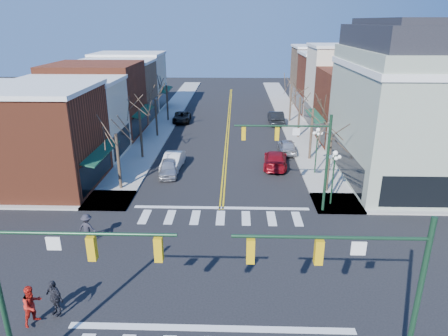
# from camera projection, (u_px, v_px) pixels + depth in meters

# --- Properties ---
(ground) EXTENTS (160.00, 160.00, 0.00)m
(ground) POSITION_uv_depth(u_px,v_px,m) (216.00, 269.00, 22.38)
(ground) COLOR black
(ground) RESTS_ON ground
(sidewalk_left) EXTENTS (3.50, 70.00, 0.15)m
(sidewalk_left) POSITION_uv_depth(u_px,v_px,m) (141.00, 154.00, 41.35)
(sidewalk_left) COLOR #9E9B93
(sidewalk_left) RESTS_ON ground
(sidewalk_right) EXTENTS (3.50, 70.00, 0.15)m
(sidewalk_right) POSITION_uv_depth(u_px,v_px,m) (311.00, 156.00, 40.85)
(sidewalk_right) COLOR #9E9B93
(sidewalk_right) RESTS_ON ground
(bldg_left_brick_a) EXTENTS (10.00, 8.50, 8.00)m
(bldg_left_brick_a) POSITION_uv_depth(u_px,v_px,m) (33.00, 140.00, 32.44)
(bldg_left_brick_a) COLOR maroon
(bldg_left_brick_a) RESTS_ON ground
(bldg_left_stucco_a) EXTENTS (10.00, 7.00, 7.50)m
(bldg_left_stucco_a) POSITION_uv_depth(u_px,v_px,m) (71.00, 120.00, 39.80)
(bldg_left_stucco_a) COLOR beige
(bldg_left_stucco_a) RESTS_ON ground
(bldg_left_brick_b) EXTENTS (10.00, 9.00, 8.50)m
(bldg_left_brick_b) POSITION_uv_depth(u_px,v_px,m) (96.00, 100.00, 47.12)
(bldg_left_brick_b) COLOR maroon
(bldg_left_brick_b) RESTS_ON ground
(bldg_left_tan) EXTENTS (10.00, 7.50, 7.80)m
(bldg_left_tan) POSITION_uv_depth(u_px,v_px,m) (117.00, 92.00, 54.98)
(bldg_left_tan) COLOR #87674A
(bldg_left_tan) RESTS_ON ground
(bldg_left_stucco_b) EXTENTS (10.00, 8.00, 8.20)m
(bldg_left_stucco_b) POSITION_uv_depth(u_px,v_px,m) (130.00, 82.00, 62.17)
(bldg_left_stucco_b) COLOR beige
(bldg_left_stucco_b) RESTS_ON ground
(bldg_right_brick_a) EXTENTS (10.00, 8.50, 8.00)m
(bldg_right_brick_a) POSITION_uv_depth(u_px,v_px,m) (365.00, 107.00, 44.68)
(bldg_right_brick_a) COLOR maroon
(bldg_right_brick_a) RESTS_ON ground
(bldg_right_stucco) EXTENTS (10.00, 7.00, 10.00)m
(bldg_right_stucco) POSITION_uv_depth(u_px,v_px,m) (348.00, 87.00, 51.60)
(bldg_right_stucco) COLOR beige
(bldg_right_stucco) RESTS_ON ground
(bldg_right_brick_b) EXTENTS (10.00, 8.00, 8.50)m
(bldg_right_brick_b) POSITION_uv_depth(u_px,v_px,m) (334.00, 84.00, 58.89)
(bldg_right_brick_b) COLOR maroon
(bldg_right_brick_b) RESTS_ON ground
(bldg_right_tan) EXTENTS (10.00, 8.00, 9.00)m
(bldg_right_tan) POSITION_uv_depth(u_px,v_px,m) (323.00, 76.00, 66.31)
(bldg_right_tan) COLOR #87674A
(bldg_right_tan) RESTS_ON ground
(victorian_corner) EXTENTS (12.25, 14.25, 13.30)m
(victorian_corner) POSITION_uv_depth(u_px,v_px,m) (422.00, 103.00, 33.19)
(victorian_corner) COLOR #94A08B
(victorian_corner) RESTS_ON ground
(traffic_mast_near_left) EXTENTS (6.60, 0.28, 7.20)m
(traffic_mast_near_left) POSITION_uv_depth(u_px,v_px,m) (47.00, 275.00, 13.96)
(traffic_mast_near_left) COLOR #14331E
(traffic_mast_near_left) RESTS_ON ground
(traffic_mast_near_right) EXTENTS (6.60, 0.28, 7.20)m
(traffic_mast_near_right) POSITION_uv_depth(u_px,v_px,m) (367.00, 281.00, 13.65)
(traffic_mast_near_right) COLOR #14331E
(traffic_mast_near_right) RESTS_ON ground
(traffic_mast_far_right) EXTENTS (6.60, 0.28, 7.20)m
(traffic_mast_far_right) POSITION_uv_depth(u_px,v_px,m) (301.00, 150.00, 27.52)
(traffic_mast_far_right) COLOR #14331E
(traffic_mast_far_right) RESTS_ON ground
(lamppost_corner) EXTENTS (0.36, 0.36, 4.33)m
(lamppost_corner) POSITION_uv_depth(u_px,v_px,m) (334.00, 169.00, 29.08)
(lamppost_corner) COLOR #14331E
(lamppost_corner) RESTS_ON ground
(lamppost_midblock) EXTENTS (0.36, 0.36, 4.33)m
(lamppost_midblock) POSITION_uv_depth(u_px,v_px,m) (317.00, 143.00, 35.18)
(lamppost_midblock) COLOR #14331E
(lamppost_midblock) RESTS_ON ground
(tree_left_a) EXTENTS (0.24, 0.24, 4.76)m
(tree_left_a) POSITION_uv_depth(u_px,v_px,m) (119.00, 162.00, 32.10)
(tree_left_a) COLOR #382B21
(tree_left_a) RESTS_ON ground
(tree_left_b) EXTENTS (0.24, 0.24, 5.04)m
(tree_left_b) POSITION_uv_depth(u_px,v_px,m) (141.00, 134.00, 39.55)
(tree_left_b) COLOR #382B21
(tree_left_b) RESTS_ON ground
(tree_left_c) EXTENTS (0.24, 0.24, 4.55)m
(tree_left_c) POSITION_uv_depth(u_px,v_px,m) (156.00, 118.00, 47.14)
(tree_left_c) COLOR #382B21
(tree_left_c) RESTS_ON ground
(tree_left_d) EXTENTS (0.24, 0.24, 4.90)m
(tree_left_d) POSITION_uv_depth(u_px,v_px,m) (167.00, 103.00, 54.57)
(tree_left_d) COLOR #382B21
(tree_left_d) RESTS_ON ground
(tree_right_a) EXTENTS (0.24, 0.24, 4.62)m
(tree_right_a) POSITION_uv_depth(u_px,v_px,m) (328.00, 165.00, 31.65)
(tree_right_a) COLOR #382B21
(tree_right_a) RESTS_ON ground
(tree_right_b) EXTENTS (0.24, 0.24, 5.18)m
(tree_right_b) POSITION_uv_depth(u_px,v_px,m) (311.00, 135.00, 39.05)
(tree_right_b) COLOR #382B21
(tree_right_b) RESTS_ON ground
(tree_right_c) EXTENTS (0.24, 0.24, 4.83)m
(tree_right_c) POSITION_uv_depth(u_px,v_px,m) (299.00, 118.00, 46.61)
(tree_right_c) COLOR #382B21
(tree_right_c) RESTS_ON ground
(tree_right_d) EXTENTS (0.24, 0.24, 4.97)m
(tree_right_d) POSITION_uv_depth(u_px,v_px,m) (290.00, 104.00, 54.08)
(tree_right_d) COLOR #382B21
(tree_right_d) RESTS_ON ground
(car_left_near) EXTENTS (2.03, 4.23, 1.39)m
(car_left_near) POSITION_uv_depth(u_px,v_px,m) (168.00, 168.00, 35.79)
(car_left_near) COLOR #B0B0B4
(car_left_near) RESTS_ON ground
(car_left_mid) EXTENTS (1.89, 4.59, 1.48)m
(car_left_mid) POSITION_uv_depth(u_px,v_px,m) (173.00, 161.00, 37.33)
(car_left_mid) COLOR silver
(car_left_mid) RESTS_ON ground
(car_left_far) EXTENTS (2.48, 5.00, 1.36)m
(car_left_far) POSITION_uv_depth(u_px,v_px,m) (182.00, 117.00, 54.62)
(car_left_far) COLOR black
(car_left_far) RESTS_ON ground
(car_right_near) EXTENTS (2.67, 5.47, 1.53)m
(car_right_near) POSITION_uv_depth(u_px,v_px,m) (275.00, 159.00, 37.77)
(car_right_near) COLOR maroon
(car_right_near) RESTS_ON ground
(car_right_mid) EXTENTS (1.81, 4.34, 1.47)m
(car_right_mid) POSITION_uv_depth(u_px,v_px,m) (287.00, 146.00, 41.80)
(car_right_mid) COLOR #B5B4B9
(car_right_mid) RESTS_ON ground
(car_right_far) EXTENTS (1.93, 5.25, 1.72)m
(car_right_far) POSITION_uv_depth(u_px,v_px,m) (276.00, 117.00, 53.64)
(car_right_far) COLOR black
(car_right_far) RESTS_ON ground
(pedestrian_red_b) EXTENTS (1.11, 1.18, 1.94)m
(pedestrian_red_b) POSITION_uv_depth(u_px,v_px,m) (32.00, 305.00, 17.88)
(pedestrian_red_b) COLOR red
(pedestrian_red_b) RESTS_ON sidewalk_left
(pedestrian_dark_a) EXTENTS (1.15, 0.90, 1.82)m
(pedestrian_dark_a) POSITION_uv_depth(u_px,v_px,m) (54.00, 298.00, 18.44)
(pedestrian_dark_a) COLOR black
(pedestrian_dark_a) RESTS_ON sidewalk_left
(pedestrian_dark_b) EXTENTS (1.28, 0.90, 1.81)m
(pedestrian_dark_b) POSITION_uv_depth(u_px,v_px,m) (87.00, 228.00, 24.67)
(pedestrian_dark_b) COLOR #23222A
(pedestrian_dark_b) RESTS_ON sidewalk_left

